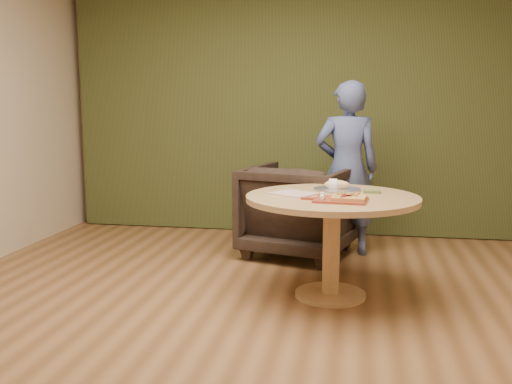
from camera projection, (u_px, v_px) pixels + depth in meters
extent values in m
cube|color=#8F6039|center=(236.00, 335.00, 3.51)|extent=(5.00, 6.00, 0.02)
cube|color=beige|center=(294.00, 103.00, 6.22)|extent=(5.00, 0.02, 2.80)
cube|color=#343C1B|center=(293.00, 103.00, 6.11)|extent=(4.80, 0.14, 2.78)
cylinder|color=tan|center=(330.00, 294.00, 4.18)|extent=(0.52, 0.52, 0.03)
cylinder|color=tan|center=(331.00, 249.00, 4.13)|extent=(0.12, 0.12, 0.68)
cylinder|color=tan|center=(332.00, 198.00, 4.07)|extent=(1.24, 1.24, 0.04)
cube|color=#9C3D27|center=(341.00, 200.00, 3.84)|extent=(0.37, 0.31, 0.01)
cube|color=#9C3D27|center=(309.00, 199.00, 3.90)|extent=(0.10, 0.06, 0.01)
cube|color=tan|center=(349.00, 198.00, 3.83)|extent=(0.24, 0.24, 0.02)
cylinder|color=maroon|center=(347.00, 195.00, 3.84)|extent=(0.05, 0.05, 0.00)
cylinder|color=maroon|center=(344.00, 196.00, 3.80)|extent=(0.04, 0.04, 0.00)
cylinder|color=maroon|center=(349.00, 196.00, 3.83)|extent=(0.05, 0.05, 0.00)
cube|color=#DCB052|center=(337.00, 194.00, 3.87)|extent=(0.02, 0.02, 0.01)
cube|color=#DCB052|center=(354.00, 194.00, 3.84)|extent=(0.02, 0.02, 0.01)
cube|color=#DCB052|center=(358.00, 193.00, 3.89)|extent=(0.03, 0.03, 0.01)
cube|color=#DCB052|center=(352.00, 194.00, 3.86)|extent=(0.02, 0.02, 0.01)
cube|color=#DCB052|center=(341.00, 194.00, 3.84)|extent=(0.03, 0.03, 0.01)
cube|color=#DCB052|center=(343.00, 195.00, 3.84)|extent=(0.02, 0.02, 0.01)
cube|color=#DCB052|center=(344.00, 194.00, 3.86)|extent=(0.03, 0.03, 0.01)
cube|color=#2E7725|center=(340.00, 197.00, 3.76)|extent=(0.01, 0.01, 0.00)
cube|color=#2E7725|center=(357.00, 196.00, 3.82)|extent=(0.01, 0.01, 0.00)
cube|color=#2E7725|center=(339.00, 195.00, 3.87)|extent=(0.01, 0.01, 0.00)
cube|color=#2E7725|center=(357.00, 195.00, 3.86)|extent=(0.01, 0.01, 0.00)
cube|color=#2E7725|center=(345.00, 195.00, 3.88)|extent=(0.01, 0.01, 0.00)
cube|color=#2E7725|center=(336.00, 196.00, 3.79)|extent=(0.01, 0.01, 0.00)
cube|color=#2E7725|center=(356.00, 195.00, 3.84)|extent=(0.01, 0.01, 0.00)
cube|color=#2E7725|center=(354.00, 194.00, 3.89)|extent=(0.01, 0.01, 0.00)
cube|color=#2E7725|center=(338.00, 195.00, 3.87)|extent=(0.01, 0.01, 0.00)
cube|color=#A15071|center=(341.00, 196.00, 3.79)|extent=(0.03, 0.02, 0.00)
cube|color=#A15071|center=(342.00, 197.00, 3.76)|extent=(0.03, 0.01, 0.00)
cube|color=#A15071|center=(357.00, 196.00, 3.81)|extent=(0.03, 0.03, 0.00)
cylinder|color=white|center=(322.00, 196.00, 3.87)|extent=(0.04, 0.17, 0.03)
cylinder|color=#194C26|center=(322.00, 196.00, 3.87)|extent=(0.04, 0.03, 0.03)
cube|color=silver|center=(322.00, 194.00, 3.96)|extent=(0.02, 0.04, 0.00)
cube|color=white|center=(293.00, 194.00, 4.13)|extent=(0.39, 0.37, 0.01)
cylinder|color=silver|center=(337.00, 190.00, 4.31)|extent=(0.35, 0.35, 0.01)
cylinder|color=silver|center=(337.00, 189.00, 4.31)|extent=(0.36, 0.36, 0.02)
ellipsoid|color=#E4C18B|center=(337.00, 185.00, 4.30)|extent=(0.19, 0.08, 0.07)
cylinder|color=white|center=(333.00, 185.00, 4.31)|extent=(0.06, 0.09, 0.09)
cube|color=#495928|center=(372.00, 191.00, 4.20)|extent=(0.12, 0.10, 0.02)
imported|color=black|center=(299.00, 205.00, 5.27)|extent=(1.10, 1.05, 0.93)
imported|color=#4A598E|center=(347.00, 169.00, 5.26)|extent=(0.63, 0.46, 1.61)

